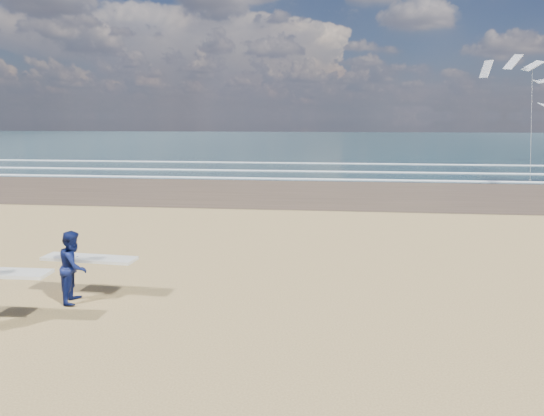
# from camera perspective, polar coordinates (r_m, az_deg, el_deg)

# --- Properties ---
(ocean) EXTENTS (220.00, 100.00, 0.02)m
(ocean) POSITION_cam_1_polar(r_m,az_deg,el_deg) (82.67, 16.55, 7.43)
(ocean) COLOR #1B353B
(ocean) RESTS_ON ground
(foam_breakers) EXTENTS (220.00, 11.70, 0.05)m
(foam_breakers) POSITION_cam_1_polar(r_m,az_deg,el_deg) (40.30, 27.42, 3.69)
(foam_breakers) COLOR white
(foam_breakers) RESTS_ON ground
(surfer_far) EXTENTS (2.23, 1.14, 1.65)m
(surfer_far) POSITION_cam_1_polar(r_m,az_deg,el_deg) (11.89, -22.13, -6.31)
(surfer_far) COLOR #0D164A
(surfer_far) RESTS_ON ground
(kite_1) EXTENTS (6.15, 4.78, 8.84)m
(kite_1) POSITION_cam_1_polar(r_m,az_deg,el_deg) (38.24, 28.24, 10.80)
(kite_1) COLOR slate
(kite_1) RESTS_ON ground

